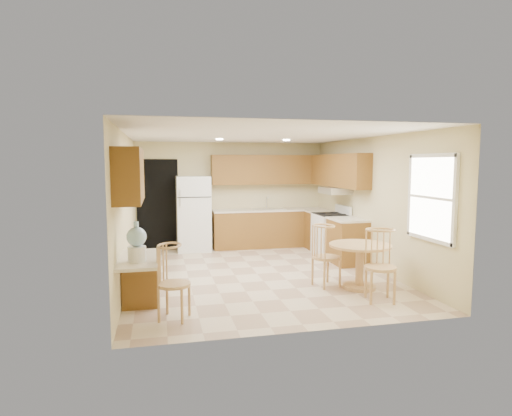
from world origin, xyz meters
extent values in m
plane|color=beige|center=(0.00, 0.00, 0.00)|extent=(5.50, 5.50, 0.00)
cube|color=white|center=(0.00, 0.00, 2.50)|extent=(4.50, 5.50, 0.02)
cube|color=beige|center=(0.00, 2.75, 1.25)|extent=(4.50, 0.02, 2.50)
cube|color=beige|center=(0.00, -2.75, 1.25)|extent=(4.50, 0.02, 2.50)
cube|color=beige|center=(-2.25, 0.00, 1.25)|extent=(0.02, 5.50, 2.50)
cube|color=beige|center=(2.25, 0.00, 1.25)|extent=(0.02, 5.50, 2.50)
cube|color=black|center=(-1.75, 2.73, 1.05)|extent=(0.90, 0.02, 2.10)
cube|color=brown|center=(0.88, 2.45, 0.43)|extent=(2.75, 0.60, 0.87)
cube|color=beige|center=(0.88, 2.45, 0.89)|extent=(2.75, 0.63, 0.04)
cube|color=brown|center=(1.95, 1.85, 0.43)|extent=(0.60, 0.59, 0.87)
cube|color=beige|center=(1.95, 1.85, 0.89)|extent=(0.63, 0.59, 0.04)
cube|color=brown|center=(1.95, 0.40, 0.43)|extent=(0.60, 0.80, 0.87)
cube|color=beige|center=(1.95, 0.40, 0.89)|extent=(0.63, 0.80, 0.04)
cube|color=brown|center=(0.88, 2.58, 1.85)|extent=(2.75, 0.33, 0.70)
cube|color=brown|center=(2.08, 1.21, 1.85)|extent=(0.33, 2.42, 0.70)
cube|color=brown|center=(-2.08, -1.60, 1.85)|extent=(0.33, 1.40, 0.70)
cube|color=silver|center=(0.85, 2.45, 0.91)|extent=(0.78, 0.44, 0.01)
cube|color=silver|center=(2.00, 1.18, 1.42)|extent=(0.50, 0.76, 0.14)
cube|color=brown|center=(-2.00, -1.32, 0.36)|extent=(0.48, 0.42, 0.72)
cube|color=beige|center=(-2.00, -1.70, 0.75)|extent=(0.50, 1.20, 0.04)
cube|color=white|center=(2.23, -1.85, 1.50)|extent=(0.05, 1.00, 1.20)
cube|color=white|center=(2.22, -1.85, 2.12)|extent=(0.05, 1.10, 0.06)
cube|color=white|center=(2.22, -1.85, 0.88)|extent=(0.05, 1.10, 0.06)
cube|color=white|center=(2.22, -2.38, 1.50)|extent=(0.05, 0.06, 1.28)
cube|color=white|center=(2.22, -1.32, 1.50)|extent=(0.05, 0.06, 1.28)
cylinder|color=white|center=(-0.50, 1.20, 2.48)|extent=(0.14, 0.14, 0.02)
cylinder|color=white|center=(0.90, 1.20, 2.48)|extent=(0.14, 0.14, 0.02)
cube|color=white|center=(-0.95, 2.40, 0.86)|extent=(0.76, 0.71, 1.71)
cube|color=black|center=(-0.95, 2.04, 1.26)|extent=(0.74, 0.01, 0.02)
cube|color=silver|center=(-1.27, 2.03, 1.16)|extent=(0.03, 0.03, 0.18)
cube|color=silver|center=(-1.27, 2.03, 1.36)|extent=(0.03, 0.03, 0.14)
cube|color=white|center=(1.92, 1.18, 0.45)|extent=(0.65, 0.76, 0.90)
cube|color=black|center=(1.92, 1.18, 0.91)|extent=(0.64, 0.75, 0.02)
cube|color=white|center=(2.20, 1.18, 1.00)|extent=(0.06, 0.76, 0.18)
cylinder|color=tan|center=(1.40, -1.25, 0.03)|extent=(0.53, 0.53, 0.06)
cylinder|color=tan|center=(1.40, -1.25, 0.35)|extent=(0.13, 0.13, 0.65)
cylinder|color=tan|center=(1.40, -1.25, 0.70)|extent=(0.98, 0.98, 0.04)
cylinder|color=tan|center=(0.93, -1.00, 0.47)|extent=(0.44, 0.44, 0.04)
cylinder|color=tan|center=(0.77, -0.84, 0.24)|extent=(0.04, 0.04, 0.47)
cylinder|color=tan|center=(1.09, -0.84, 0.24)|extent=(0.04, 0.04, 0.47)
cylinder|color=tan|center=(0.77, -1.16, 0.24)|extent=(0.04, 0.04, 0.47)
cylinder|color=tan|center=(1.09, -1.16, 0.24)|extent=(0.04, 0.04, 0.47)
cylinder|color=tan|center=(1.40, -1.90, 0.50)|extent=(0.46, 0.46, 0.04)
cylinder|color=tan|center=(1.23, -1.73, 0.25)|extent=(0.04, 0.04, 0.50)
cylinder|color=tan|center=(1.57, -1.73, 0.25)|extent=(0.04, 0.04, 0.50)
cylinder|color=tan|center=(1.23, -2.06, 0.25)|extent=(0.04, 0.04, 0.50)
cylinder|color=tan|center=(1.57, -2.06, 0.25)|extent=(0.04, 0.04, 0.50)
cylinder|color=tan|center=(-1.55, -1.97, 0.46)|extent=(0.43, 0.43, 0.04)
cylinder|color=tan|center=(-1.70, -1.82, 0.23)|extent=(0.04, 0.04, 0.46)
cylinder|color=tan|center=(-1.40, -1.82, 0.23)|extent=(0.04, 0.04, 0.46)
cylinder|color=tan|center=(-1.70, -2.12, 0.23)|extent=(0.04, 0.04, 0.46)
cylinder|color=tan|center=(-1.40, -2.12, 0.23)|extent=(0.04, 0.04, 0.46)
cylinder|color=white|center=(-2.00, -1.92, 0.87)|extent=(0.23, 0.23, 0.19)
sphere|color=#95C4E6|center=(-2.00, -1.92, 1.09)|extent=(0.25, 0.25, 0.25)
cylinder|color=#95C4E6|center=(-2.00, -1.92, 1.25)|extent=(0.06, 0.06, 0.07)
camera|label=1|loc=(-1.71, -7.42, 2.01)|focal=30.00mm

